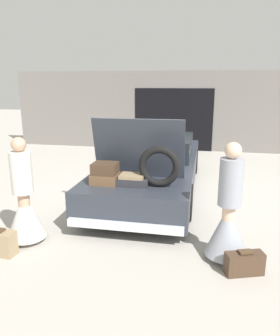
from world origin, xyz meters
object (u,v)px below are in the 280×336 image
Objects in this scene: car at (152,166)px; person_left at (24,206)px; suitcase_beside_right_person at (244,263)px; person_right at (228,220)px.

person_left is (-1.50, -2.90, 0.03)m from car.
suitcase_beside_right_person is at bearing -61.62° from car.
person_right is at bearing 122.51° from suitcase_beside_right_person.
car is at bearing 156.48° from person_left.
suitcase_beside_right_person is at bearing 88.90° from person_left.
car is at bearing 118.38° from suitcase_beside_right_person.
person_left is 0.99× the size of person_right.
car is 3.22m from person_right.
person_right is (1.51, -2.85, 0.04)m from car.
person_left reaches higher than suitcase_beside_right_person.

